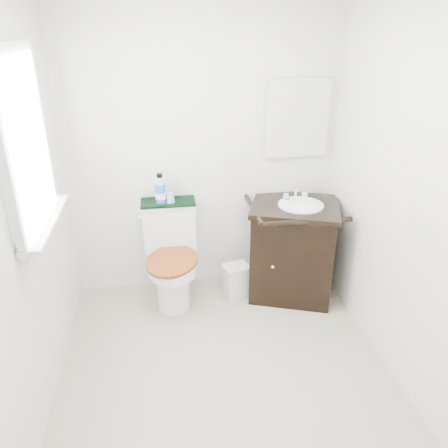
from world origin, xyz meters
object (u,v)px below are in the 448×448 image
object	(u,v)px
mouthwash_bottle	(160,189)
cup	(171,197)
toilet	(171,260)
trash_bin	(236,281)
vanity	(293,247)

from	to	relation	value
mouthwash_bottle	cup	xyz separation A→B (m)	(0.08, -0.01, -0.07)
toilet	trash_bin	distance (m)	0.58
toilet	mouthwash_bottle	xyz separation A→B (m)	(-0.05, 0.11, 0.59)
vanity	toilet	bearing A→B (deg)	176.45
mouthwash_bottle	toilet	bearing A→B (deg)	-63.19
trash_bin	mouthwash_bottle	size ratio (longest dim) A/B	1.26
vanity	mouthwash_bottle	distance (m)	1.20
toilet	mouthwash_bottle	size ratio (longest dim) A/B	3.44
trash_bin	cup	bearing A→B (deg)	162.44
toilet	trash_bin	bearing A→B (deg)	-7.35
vanity	mouthwash_bottle	bearing A→B (deg)	170.99
trash_bin	toilet	bearing A→B (deg)	172.65
vanity	mouthwash_bottle	size ratio (longest dim) A/B	3.86
vanity	cup	world-z (taller)	same
toilet	vanity	distance (m)	1.02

